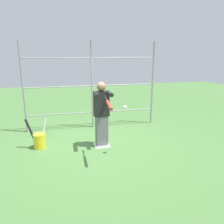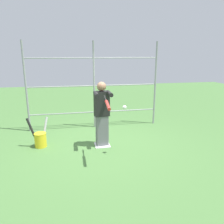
# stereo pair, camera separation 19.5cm
# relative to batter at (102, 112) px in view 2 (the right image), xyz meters

# --- Properties ---
(ground_plane) EXTENTS (24.00, 24.00, 0.00)m
(ground_plane) POSITION_rel_batter_xyz_m (0.00, -0.02, -0.93)
(ground_plane) COLOR #4C7A3D
(home_plate) EXTENTS (0.40, 0.40, 0.02)m
(home_plate) POSITION_rel_batter_xyz_m (0.00, -0.02, -0.92)
(home_plate) COLOR white
(home_plate) RESTS_ON ground
(fence_backstop) EXTENTS (4.26, 0.06, 2.81)m
(fence_backstop) POSITION_rel_batter_xyz_m (0.00, -1.62, 0.47)
(fence_backstop) COLOR #939399
(fence_backstop) RESTS_ON ground
(batter) EXTENTS (0.44, 0.62, 1.72)m
(batter) POSITION_rel_batter_xyz_m (0.00, 0.00, 0.00)
(batter) COLOR slate
(batter) RESTS_ON ground
(baseball_bat_swinging) EXTENTS (0.11, 0.90, 0.15)m
(baseball_bat_swinging) POSITION_rel_batter_xyz_m (0.03, 0.97, 0.44)
(baseball_bat_swinging) COLOR black
(softball_in_flight) EXTENTS (0.10, 0.10, 0.10)m
(softball_in_flight) POSITION_rel_batter_xyz_m (-0.44, 0.65, 0.27)
(softball_in_flight) COLOR white
(bat_bucket) EXTENTS (0.55, 0.48, 0.80)m
(bat_bucket) POSITION_rel_batter_xyz_m (1.63, -0.27, -0.71)
(bat_bucket) COLOR yellow
(bat_bucket) RESTS_ON ground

